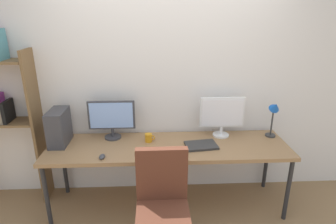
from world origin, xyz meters
The scene contains 11 objects.
wall_back centered at (0.00, 1.02, 1.30)m, with size 4.90×0.10×2.60m.
desk centered at (0.00, 0.60, 0.69)m, with size 2.50×0.68×0.74m.
office_chair centered at (-0.08, -0.09, 0.40)m, with size 0.52×0.52×0.99m.
monitor_left centered at (-0.60, 0.81, 0.98)m, with size 0.50×0.18×0.42m.
monitor_right centered at (0.60, 0.81, 0.99)m, with size 0.49×0.18×0.45m.
pc_tower centered at (-1.13, 0.70, 0.92)m, with size 0.17×0.34×0.37m, color #38383D.
desk_lamp centered at (1.15, 0.75, 1.03)m, with size 0.11×0.16×0.43m.
keyboard_main centered at (0.00, 0.37, 0.75)m, with size 0.33×0.13×0.02m, color black.
computer_mouse centered at (-0.64, 0.36, 0.76)m, with size 0.06×0.10×0.03m, color #38383D.
laptop_closed centered at (0.34, 0.56, 0.75)m, with size 0.32×0.22×0.02m, color #2D2D2D.
coffee_mug centered at (-0.20, 0.70, 0.79)m, with size 0.11×0.08×0.09m.
Camera 1 is at (-0.13, -2.05, 2.06)m, focal length 30.18 mm.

